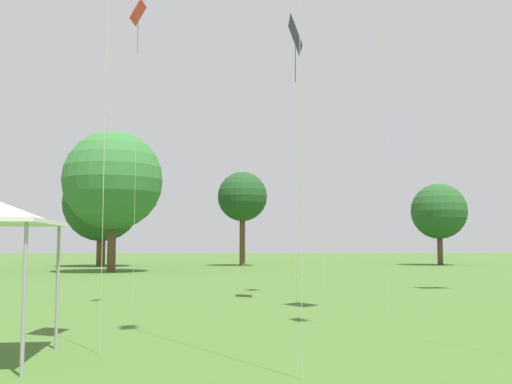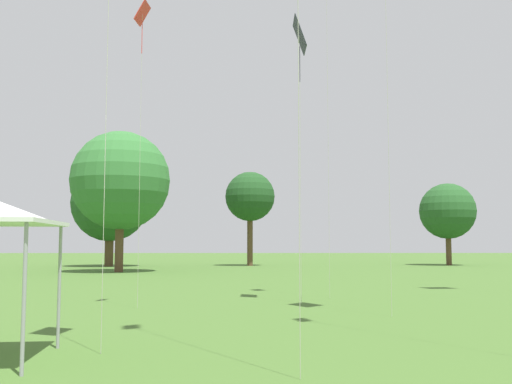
# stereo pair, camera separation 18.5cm
# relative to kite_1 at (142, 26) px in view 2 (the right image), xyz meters

# --- Properties ---
(kite_1) EXTENTS (0.49, 0.84, 10.84)m
(kite_1) POSITION_rel_kite_1_xyz_m (0.00, 0.00, 0.00)
(kite_1) COLOR red
(kite_1) RESTS_ON ground
(kite_9) EXTENTS (0.49, 1.33, 11.00)m
(kite_9) POSITION_rel_kite_1_xyz_m (5.83, 1.86, 0.18)
(kite_9) COLOR #1E2328
(kite_9) RESTS_ON ground
(distant_tree_0) EXTENTS (7.97, 7.97, 11.32)m
(distant_tree_0) POSITION_rel_kite_1_xyz_m (-6.36, 27.23, -2.69)
(distant_tree_0) COLOR brown
(distant_tree_0) RESTS_ON ground
(distant_tree_1) EXTENTS (5.91, 5.91, 8.68)m
(distant_tree_1) POSITION_rel_kite_1_xyz_m (25.24, 42.17, -4.30)
(distant_tree_1) COLOR brown
(distant_tree_1) RESTS_ON ground
(distant_tree_2) EXTENTS (5.14, 5.14, 9.74)m
(distant_tree_2) POSITION_rel_kite_1_xyz_m (4.21, 41.10, -2.90)
(distant_tree_2) COLOR brown
(distant_tree_2) RESTS_ON ground
(distant_tree_3) EXTENTS (7.74, 7.74, 10.24)m
(distant_tree_3) POSITION_rel_kite_1_xyz_m (-9.96, 39.63, -3.67)
(distant_tree_3) COLOR brown
(distant_tree_3) RESTS_ON ground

